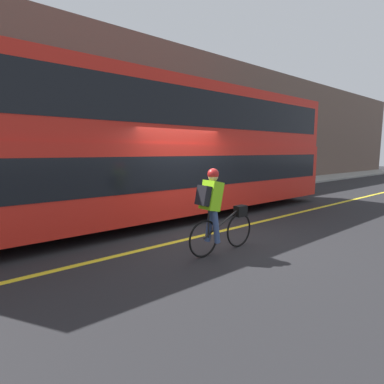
{
  "coord_description": "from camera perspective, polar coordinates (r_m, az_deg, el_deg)",
  "views": [
    {
      "loc": [
        -4.58,
        -5.2,
        1.96
      ],
      "look_at": [
        -0.11,
        0.21,
        1.0
      ],
      "focal_mm": 28.0,
      "sensor_mm": 36.0,
      "label": 1
    }
  ],
  "objects": [
    {
      "name": "road_center_line",
      "position": [
        7.11,
        2.37,
        -8.18
      ],
      "size": [
        50.0,
        0.14,
        0.01
      ],
      "primitive_type": "cube",
      "color": "yellow",
      "rests_on": "ground_plane"
    },
    {
      "name": "building_facade",
      "position": [
        12.62,
        -18.62,
        14.05
      ],
      "size": [
        60.0,
        0.3,
        6.85
      ],
      "color": "brown",
      "rests_on": "ground_plane"
    },
    {
      "name": "sidewalk_curb",
      "position": [
        11.53,
        -15.65,
        -2.01
      ],
      "size": [
        60.0,
        2.21,
        0.12
      ],
      "color": "gray",
      "rests_on": "ground_plane"
    },
    {
      "name": "cyclist_on_bike",
      "position": [
        5.68,
        4.62,
        -3.14
      ],
      "size": [
        1.68,
        0.32,
        1.65
      ],
      "color": "black",
      "rests_on": "ground_plane"
    },
    {
      "name": "bus",
      "position": [
        8.85,
        -3.44,
        8.76
      ],
      "size": [
        11.9,
        2.48,
        3.82
      ],
      "color": "black",
      "rests_on": "ground_plane"
    },
    {
      "name": "ground_plane",
      "position": [
        7.2,
        1.72,
        -8.01
      ],
      "size": [
        80.0,
        80.0,
        0.0
      ],
      "primitive_type": "plane",
      "color": "#232326"
    }
  ]
}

